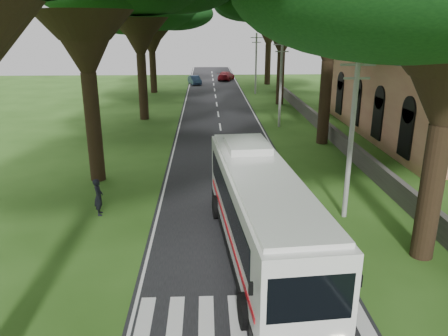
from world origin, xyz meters
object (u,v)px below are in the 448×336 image
(church, at_px, (441,78))
(distant_car_b, at_px, (195,80))
(coach_bus, at_px, (260,211))
(pedestrian, at_px, (99,197))
(pole_mid, at_px, (281,81))
(pole_near, at_px, (351,135))
(pole_far, at_px, (256,63))
(distant_car_c, at_px, (226,76))

(church, height_order, distant_car_b, church)
(church, bearing_deg, coach_bus, -131.50)
(distant_car_b, height_order, pedestrian, pedestrian)
(distant_car_b, relative_size, pedestrian, 2.15)
(pole_mid, relative_size, coach_bus, 0.62)
(pole_near, xyz_separation_m, coach_bus, (-4.71, -3.75, -2.16))
(pedestrian, bearing_deg, pole_mid, -42.98)
(pole_far, xyz_separation_m, coach_bus, (-4.71, -43.75, -2.16))
(church, bearing_deg, pole_far, 116.82)
(pole_far, bearing_deg, pedestrian, -107.29)
(church, bearing_deg, pedestrian, -148.96)
(pole_mid, xyz_separation_m, coach_bus, (-4.71, -23.75, -2.16))
(pole_far, relative_size, coach_bus, 0.62)
(coach_bus, bearing_deg, distant_car_c, 83.93)
(church, relative_size, pole_mid, 3.00)
(distant_car_b, xyz_separation_m, pedestrian, (-3.72, -49.43, 0.25))
(pole_near, bearing_deg, pole_mid, 90.00)
(pole_near, xyz_separation_m, pole_mid, (0.00, 20.00, 0.00))
(pole_mid, bearing_deg, pedestrian, -122.41)
(distant_car_b, height_order, distant_car_c, distant_car_c)
(distant_car_c, bearing_deg, coach_bus, 104.42)
(church, relative_size, coach_bus, 1.86)
(pedestrian, bearing_deg, distant_car_b, -14.87)
(pedestrian, bearing_deg, pole_near, -104.09)
(pole_mid, distance_m, pedestrian, 23.03)
(pole_near, distance_m, coach_bus, 6.39)
(pedestrian, bearing_deg, church, -69.53)
(church, bearing_deg, pole_near, -128.50)
(church, distance_m, pole_far, 27.41)
(coach_bus, relative_size, distant_car_c, 2.54)
(pole_mid, distance_m, distant_car_b, 31.55)
(pole_near, relative_size, pole_far, 1.00)
(distant_car_b, distance_m, distant_car_c, 7.24)
(pole_near, height_order, pole_mid, same)
(pole_far, bearing_deg, church, -63.18)
(pole_near, relative_size, distant_car_b, 1.97)
(pole_far, relative_size, distant_car_c, 1.58)
(pole_mid, bearing_deg, distant_car_c, 95.36)
(pole_far, bearing_deg, pole_mid, -90.00)
(pole_near, bearing_deg, pole_far, 90.00)
(pole_mid, xyz_separation_m, pole_far, (0.00, 20.00, 0.00))
(pole_far, bearing_deg, distant_car_b, 129.85)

